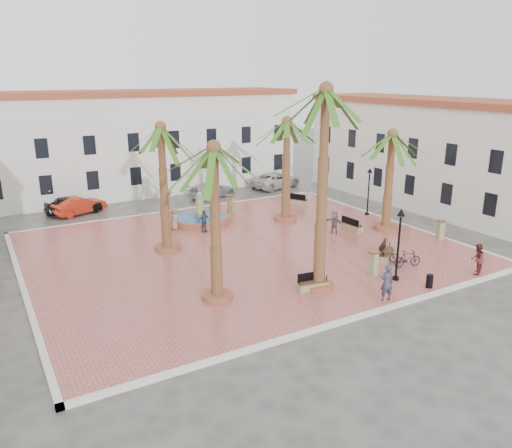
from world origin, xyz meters
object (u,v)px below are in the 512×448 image
object	(u,v)px
palm_sw	(214,166)
lamppost_s	(400,232)
palm_nw	(161,141)
bench_e	(352,227)
bollard_e	(441,230)
palm_ne	(287,134)
bench_ne	(297,201)
palm_e	(392,147)
pedestrian_north	(168,201)
car_white	(276,180)
fountain	(200,218)
bench_s	(313,285)
bench_se	(386,254)
bicycle_a	(385,256)
pedestrian_fountain_b	(204,221)
cyclist_b	(477,259)
lamppost_e	(369,183)
car_silver	(212,190)
pedestrian_east	(334,222)
cyclist_a	(387,283)
litter_bin	(430,281)
car_black	(74,204)
car_red	(79,205)
bollard_se	(374,263)
bollard_n	(230,204)
pedestrian_fountain_a	(174,219)
bicycle_b	(407,259)
palm_s	(325,110)

from	to	relation	value
palm_sw	lamppost_s	xyz separation A→B (m)	(9.44, -2.76, -3.96)
palm_nw	lamppost_s	distance (m)	14.77
bench_e	bollard_e	xyz separation A→B (m)	(3.78, -4.62, 0.44)
palm_ne	bench_ne	xyz separation A→B (m)	(3.47, 3.41, -6.27)
palm_e	pedestrian_north	size ratio (longest dim) A/B	3.69
bench_e	car_white	size ratio (longest dim) A/B	0.33
fountain	palm_nw	distance (m)	9.17
bench_s	bench_se	bearing A→B (deg)	20.98
bicycle_a	pedestrian_fountain_b	size ratio (longest dim) A/B	1.08
palm_sw	bicycle_a	size ratio (longest dim) A/B	4.56
cyclist_b	palm_nw	bearing A→B (deg)	-67.96
lamppost_e	pedestrian_fountain_b	size ratio (longest dim) A/B	2.35
bench_s	lamppost_s	world-z (taller)	lamppost_s
bench_ne	car_silver	size ratio (longest dim) A/B	0.41
bicycle_a	pedestrian_east	bearing A→B (deg)	9.61
bench_s	car_white	size ratio (longest dim) A/B	0.32
fountain	cyclist_b	bearing A→B (deg)	-61.83
palm_ne	cyclist_a	size ratio (longest dim) A/B	4.21
litter_bin	car_black	world-z (taller)	car_black
palm_e	bench_e	bearing A→B (deg)	157.33
palm_sw	bench_ne	xyz separation A→B (m)	(14.12, 13.49, -6.41)
pedestrian_north	cyclist_a	bearing A→B (deg)	-150.90
litter_bin	cyclist_b	distance (m)	3.74
bench_se	lamppost_s	distance (m)	3.99
car_red	pedestrian_fountain_b	bearing A→B (deg)	-167.52
bicycle_a	bollard_se	bearing A→B (deg)	137.62
bollard_n	litter_bin	distance (m)	18.44
pedestrian_east	car_red	distance (m)	20.59
palm_sw	bench_s	size ratio (longest dim) A/B	4.53
palm_ne	car_white	world-z (taller)	palm_ne
litter_bin	pedestrian_east	xyz separation A→B (m)	(1.52, 9.88, 0.44)
fountain	pedestrian_fountain_b	xyz separation A→B (m)	(-0.79, -2.46, 0.48)
palm_nw	pedestrian_fountain_a	xyz separation A→B (m)	(1.96, 3.76, -6.05)
bollard_se	bicycle_a	xyz separation A→B (m)	(1.86, 1.00, -0.27)
car_white	pedestrian_north	bearing A→B (deg)	93.10
bollard_se	car_silver	xyz separation A→B (m)	(0.31, 21.73, -0.20)
bicycle_a	pedestrian_north	xyz separation A→B (m)	(-7.14, 17.03, 0.52)
lamppost_e	car_black	distance (m)	23.79
fountain	bicycle_b	xyz separation A→B (m)	(6.67, -14.48, 0.19)
lamppost_s	bicycle_b	distance (m)	3.12
lamppost_s	car_red	world-z (taller)	lamppost_s
bench_s	cyclist_a	world-z (taller)	cyclist_a
cyclist_b	bollard_se	bearing A→B (deg)	-53.91
bench_e	lamppost_s	distance (m)	9.38
palm_sw	bollard_n	size ratio (longest dim) A/B	5.34
palm_s	bench_s	size ratio (longest dim) A/B	6.00
bench_e	car_black	distance (m)	22.28
cyclist_a	car_red	size ratio (longest dim) A/B	0.43
bench_se	bench_ne	xyz separation A→B (m)	(2.90, 13.63, -0.02)
bicycle_b	fountain	bearing A→B (deg)	40.49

